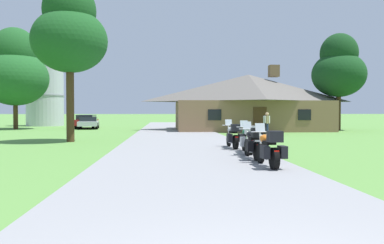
# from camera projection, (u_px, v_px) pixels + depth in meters

# --- Properties ---
(ground_plane) EXTENTS (500.00, 500.00, 0.00)m
(ground_plane) POSITION_uv_depth(u_px,v_px,m) (180.00, 141.00, 22.99)
(ground_plane) COLOR #56893D
(asphalt_driveway) EXTENTS (6.40, 80.00, 0.06)m
(asphalt_driveway) POSITION_uv_depth(u_px,v_px,m) (182.00, 143.00, 21.00)
(asphalt_driveway) COLOR gray
(asphalt_driveway) RESTS_ON ground
(motorcycle_orange_nearest_to_camera) EXTENTS (0.74, 2.08, 1.30)m
(motorcycle_orange_nearest_to_camera) POSITION_uv_depth(u_px,v_px,m) (269.00, 149.00, 11.68)
(motorcycle_orange_nearest_to_camera) COLOR black
(motorcycle_orange_nearest_to_camera) RESTS_ON asphalt_driveway
(motorcycle_black_second_in_row) EXTENTS (0.73, 2.08, 1.30)m
(motorcycle_black_second_in_row) POSITION_uv_depth(u_px,v_px,m) (254.00, 143.00, 13.73)
(motorcycle_black_second_in_row) COLOR black
(motorcycle_black_second_in_row) RESTS_ON asphalt_driveway
(motorcycle_green_third_in_row) EXTENTS (0.76, 2.08, 1.30)m
(motorcycle_green_third_in_row) POSITION_uv_depth(u_px,v_px,m) (248.00, 140.00, 15.59)
(motorcycle_green_third_in_row) COLOR black
(motorcycle_green_third_in_row) RESTS_ON asphalt_driveway
(motorcycle_silver_farthest_in_row) EXTENTS (0.76, 2.08, 1.30)m
(motorcycle_silver_farthest_in_row) POSITION_uv_depth(u_px,v_px,m) (233.00, 136.00, 17.74)
(motorcycle_silver_farthest_in_row) COLOR black
(motorcycle_silver_farthest_in_row) RESTS_ON asphalt_driveway
(stone_lodge) EXTENTS (14.26, 9.50, 6.11)m
(stone_lodge) POSITION_uv_depth(u_px,v_px,m) (248.00, 102.00, 36.50)
(stone_lodge) COLOR brown
(stone_lodge) RESTS_ON ground
(bystander_white_shirt_near_lodge) EXTENTS (0.54, 0.28, 1.67)m
(bystander_white_shirt_near_lodge) POSITION_uv_depth(u_px,v_px,m) (267.00, 122.00, 29.82)
(bystander_white_shirt_near_lodge) COLOR black
(bystander_white_shirt_near_lodge) RESTS_ON ground
(bystander_tan_shirt_beside_signpost) EXTENTS (0.32, 0.53, 1.67)m
(bystander_tan_shirt_beside_signpost) POSITION_uv_depth(u_px,v_px,m) (267.00, 122.00, 29.27)
(bystander_tan_shirt_beside_signpost) COLOR navy
(bystander_tan_shirt_beside_signpost) RESTS_ON ground
(tree_left_far) EXTENTS (6.36, 6.36, 9.96)m
(tree_left_far) POSITION_uv_depth(u_px,v_px,m) (15.00, 70.00, 38.06)
(tree_left_far) COLOR #422D19
(tree_left_far) RESTS_ON ground
(tree_left_near) EXTENTS (4.27, 4.27, 9.08)m
(tree_left_near) POSITION_uv_depth(u_px,v_px,m) (70.00, 32.00, 22.08)
(tree_left_near) COLOR #422D19
(tree_left_near) RESTS_ON ground
(tree_right_of_lodge) EXTENTS (4.94, 4.94, 9.03)m
(tree_right_of_lodge) POSITION_uv_depth(u_px,v_px,m) (339.00, 68.00, 36.27)
(tree_right_of_lodge) COLOR #422D19
(tree_right_of_lodge) RESTS_ON ground
(metal_silo_distant) EXTENTS (4.50, 4.50, 8.45)m
(metal_silo_distant) POSITION_uv_depth(u_px,v_px,m) (45.00, 91.00, 47.10)
(metal_silo_distant) COLOR #B2B7BC
(metal_silo_distant) RESTS_ON ground
(parked_red_suv_far_left) EXTENTS (2.08, 4.68, 1.40)m
(parked_red_suv_far_left) POSITION_uv_depth(u_px,v_px,m) (87.00, 121.00, 40.42)
(parked_red_suv_far_left) COLOR maroon
(parked_red_suv_far_left) RESTS_ON ground
(parked_silver_sedan_far_left) EXTENTS (2.34, 4.39, 1.20)m
(parked_silver_sedan_far_left) POSITION_uv_depth(u_px,v_px,m) (89.00, 122.00, 38.84)
(parked_silver_sedan_far_left) COLOR #ADAFB7
(parked_silver_sedan_far_left) RESTS_ON ground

